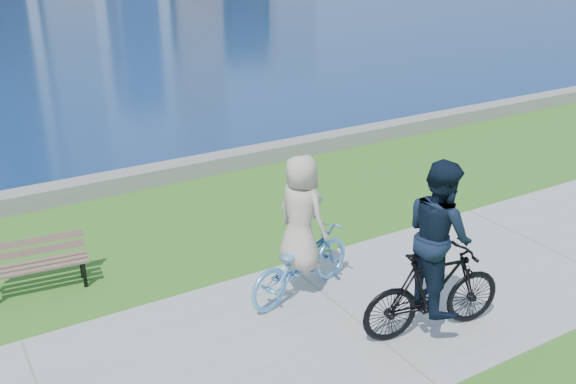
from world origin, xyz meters
name	(u,v)px	position (x,y,z in m)	size (l,w,h in m)	color
ground	(352,318)	(0.00, 0.00, 0.00)	(320.00, 320.00, 0.00)	#2D631A
concrete_path	(352,317)	(0.00, 0.00, 0.01)	(80.00, 3.50, 0.02)	gray
seawall	(180,170)	(0.00, 6.20, 0.17)	(90.00, 0.50, 0.35)	slate
park_bench	(36,261)	(-3.51, 3.02, 0.45)	(1.48, 0.65, 0.74)	black
cyclist_woman	(301,245)	(-0.28, 0.89, 0.81)	(1.15, 2.04, 2.12)	#61ACEB
cyclist_man	(436,264)	(0.68, -0.79, 1.02)	(0.93, 2.06, 2.39)	black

